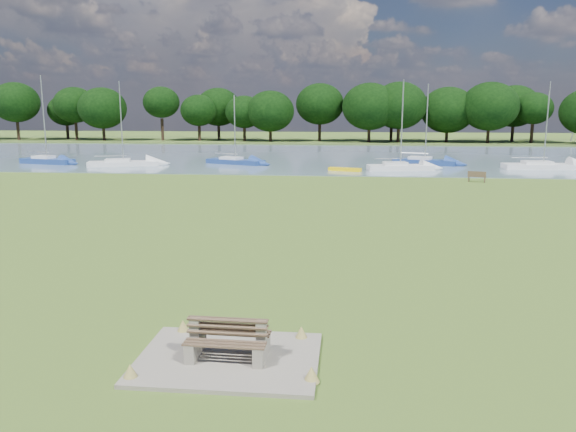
# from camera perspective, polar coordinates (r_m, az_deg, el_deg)

# --- Properties ---
(ground) EXTENTS (220.00, 220.00, 0.00)m
(ground) POSITION_cam_1_polar(r_m,az_deg,el_deg) (26.79, 0.18, -1.57)
(ground) COLOR olive
(river) EXTENTS (220.00, 40.00, 0.10)m
(river) POSITION_cam_1_polar(r_m,az_deg,el_deg) (68.31, 3.81, 6.07)
(river) COLOR gray
(river) RESTS_ON ground
(far_bank) EXTENTS (220.00, 20.00, 0.40)m
(far_bank) POSITION_cam_1_polar(r_m,az_deg,el_deg) (98.22, 4.53, 7.55)
(far_bank) COLOR #4C6626
(far_bank) RESTS_ON ground
(concrete_pad) EXTENTS (4.20, 3.20, 0.10)m
(concrete_pad) POSITION_cam_1_polar(r_m,az_deg,el_deg) (13.59, -6.06, -14.21)
(concrete_pad) COLOR gray
(concrete_pad) RESTS_ON ground
(bench_pair) EXTENTS (1.91, 1.15, 1.02)m
(bench_pair) POSITION_cam_1_polar(r_m,az_deg,el_deg) (13.40, -6.10, -12.42)
(bench_pair) COLOR gray
(bench_pair) RESTS_ON concrete_pad
(riverbank_bench) EXTENTS (1.45, 0.84, 0.86)m
(riverbank_bench) POSITION_cam_1_polar(r_m,az_deg,el_deg) (46.89, 18.63, 3.81)
(riverbank_bench) COLOR brown
(riverbank_bench) RESTS_ON ground
(kayak) EXTENTS (3.11, 1.60, 0.30)m
(kayak) POSITION_cam_1_polar(r_m,az_deg,el_deg) (52.07, 5.79, 4.73)
(kayak) COLOR yellow
(kayak) RESTS_ON river
(tree_line) EXTENTS (116.31, 8.12, 9.83)m
(tree_line) POSITION_cam_1_polar(r_m,az_deg,el_deg) (95.29, -3.41, 11.02)
(tree_line) COLOR black
(tree_line) RESTS_ON far_bank
(sailboat_0) EXTENTS (6.15, 3.06, 8.95)m
(sailboat_0) POSITION_cam_1_polar(r_m,az_deg,el_deg) (63.73, -23.32, 5.36)
(sailboat_0) COLOR navy
(sailboat_0) RESTS_ON river
(sailboat_1) EXTENTS (6.44, 3.99, 7.01)m
(sailboat_1) POSITION_cam_1_polar(r_m,az_deg,el_deg) (58.61, -5.44, 5.70)
(sailboat_1) COLOR navy
(sailboat_1) RESTS_ON river
(sailboat_2) EXTENTS (6.29, 2.71, 8.26)m
(sailboat_2) POSITION_cam_1_polar(r_m,az_deg,el_deg) (53.57, 11.27, 5.08)
(sailboat_2) COLOR silver
(sailboat_2) RESTS_ON river
(sailboat_3) EXTENTS (6.56, 3.98, 8.10)m
(sailboat_3) POSITION_cam_1_polar(r_m,az_deg,el_deg) (59.51, 13.67, 5.56)
(sailboat_3) COLOR navy
(sailboat_3) RESTS_ON river
(sailboat_5) EXTENTS (7.11, 3.83, 8.27)m
(sailboat_5) POSITION_cam_1_polar(r_m,az_deg,el_deg) (58.96, -16.46, 5.32)
(sailboat_5) COLOR silver
(sailboat_5) RESTS_ON river
(sailboat_7) EXTENTS (7.48, 2.45, 8.14)m
(sailboat_7) POSITION_cam_1_polar(r_m,az_deg,el_deg) (58.91, 24.43, 4.80)
(sailboat_7) COLOR silver
(sailboat_7) RESTS_ON river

